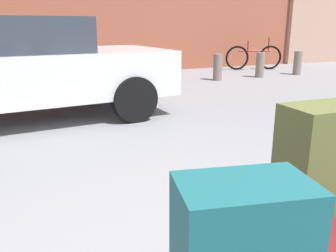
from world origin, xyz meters
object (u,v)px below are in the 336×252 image
(bollard_kerb_near, at_px, (169,70))
(parked_car, at_px, (10,67))
(bollard_kerb_far, at_px, (260,65))
(bollard_kerb_mid, at_px, (218,67))
(bollard_corner, at_px, (298,63))
(suitcase_olive_center, at_px, (320,180))
(bicycle_leaning, at_px, (254,57))

(bollard_kerb_near, bearing_deg, parked_car, -148.06)
(parked_car, bearing_deg, bollard_kerb_far, 19.41)
(bollard_kerb_mid, relative_size, bollard_kerb_far, 1.00)
(parked_car, distance_m, bollard_kerb_mid, 5.11)
(parked_car, bearing_deg, bollard_kerb_near, 31.94)
(bollard_kerb_mid, bearing_deg, bollard_corner, 0.00)
(bollard_kerb_far, bearing_deg, bollard_kerb_near, 180.00)
(bollard_kerb_mid, distance_m, bollard_corner, 2.55)
(parked_car, bearing_deg, suitcase_olive_center, -74.73)
(bicycle_leaning, bearing_deg, bollard_kerb_mid, -146.52)
(suitcase_olive_center, relative_size, bollard_kerb_mid, 1.03)
(parked_car, xyz_separation_m, bollard_kerb_far, (5.93, 2.09, -0.44))
(parked_car, relative_size, bollard_corner, 6.91)
(bollard_kerb_near, height_order, bollard_kerb_far, same)
(bollard_corner, bearing_deg, bollard_kerb_mid, 180.00)
(parked_car, xyz_separation_m, bollard_kerb_mid, (4.65, 2.09, -0.44))
(bollard_corner, bearing_deg, suitcase_olive_center, -133.14)
(bicycle_leaning, xyz_separation_m, bollard_kerb_mid, (-2.16, -1.43, -0.05))
(bollard_kerb_near, relative_size, bollard_kerb_far, 1.00)
(suitcase_olive_center, bearing_deg, parked_car, 108.71)
(bollard_kerb_mid, xyz_separation_m, bollard_corner, (2.55, 0.00, 0.00))
(suitcase_olive_center, distance_m, bollard_corner, 8.80)
(parked_car, xyz_separation_m, bicycle_leaning, (6.81, 3.52, -0.39))
(bollard_kerb_mid, bearing_deg, bollard_kerb_near, 180.00)
(bollard_kerb_near, distance_m, bollard_kerb_mid, 1.29)
(suitcase_olive_center, relative_size, parked_car, 0.15)
(bollard_kerb_near, distance_m, bollard_kerb_far, 2.58)
(parked_car, bearing_deg, bollard_corner, 16.19)
(parked_car, height_order, bollard_kerb_near, parked_car)
(bollard_kerb_mid, xyz_separation_m, bollard_kerb_far, (1.28, 0.00, 0.00))
(bicycle_leaning, height_order, bollard_kerb_mid, bicycle_leaning)
(bollard_kerb_far, bearing_deg, bollard_kerb_mid, 180.00)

